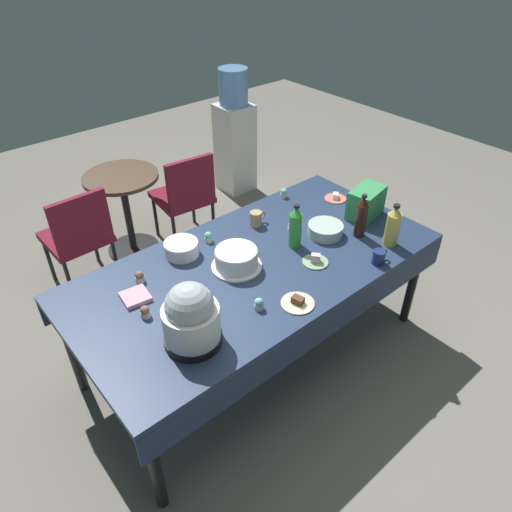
{
  "coord_description": "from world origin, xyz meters",
  "views": [
    {
      "loc": [
        -1.42,
        -1.67,
        2.42
      ],
      "look_at": [
        0.0,
        0.0,
        0.8
      ],
      "focal_mm": 32.97,
      "sensor_mm": 36.0,
      "label": 1
    }
  ],
  "objects": [
    {
      "name": "ground",
      "position": [
        0.0,
        0.0,
        0.0
      ],
      "size": [
        9.0,
        9.0,
        0.0
      ],
      "primitive_type": "plane",
      "color": "slate"
    },
    {
      "name": "potluck_table",
      "position": [
        0.0,
        0.0,
        0.69
      ],
      "size": [
        2.2,
        1.1,
        0.75
      ],
      "color": "navy",
      "rests_on": "ground"
    },
    {
      "name": "frosted_layer_cake",
      "position": [
        -0.11,
        0.04,
        0.81
      ],
      "size": [
        0.3,
        0.3,
        0.12
      ],
      "color": "silver",
      "rests_on": "potluck_table"
    },
    {
      "name": "slow_cooker",
      "position": [
        -0.63,
        -0.28,
        0.91
      ],
      "size": [
        0.28,
        0.28,
        0.34
      ],
      "color": "black",
      "rests_on": "potluck_table"
    },
    {
      "name": "glass_salad_bowl",
      "position": [
        0.53,
        -0.06,
        0.79
      ],
      "size": [
        0.22,
        0.22,
        0.07
      ],
      "primitive_type": "cylinder",
      "color": "#B2C6BC",
      "rests_on": "potluck_table"
    },
    {
      "name": "ceramic_snack_bowl",
      "position": [
        -0.28,
        0.35,
        0.79
      ],
      "size": [
        0.2,
        0.2,
        0.09
      ],
      "primitive_type": "cylinder",
      "color": "silver",
      "rests_on": "potluck_table"
    },
    {
      "name": "dessert_plate_cream",
      "position": [
        -0.06,
        -0.41,
        0.76
      ],
      "size": [
        0.18,
        0.18,
        0.04
      ],
      "color": "beige",
      "rests_on": "potluck_table"
    },
    {
      "name": "dessert_plate_sage",
      "position": [
        0.27,
        -0.22,
        0.76
      ],
      "size": [
        0.15,
        0.15,
        0.06
      ],
      "color": "#8CA87F",
      "rests_on": "potluck_table"
    },
    {
      "name": "dessert_plate_coral",
      "position": [
        0.92,
        0.21,
        0.76
      ],
      "size": [
        0.15,
        0.15,
        0.04
      ],
      "color": "#E07266",
      "rests_on": "potluck_table"
    },
    {
      "name": "cupcake_berry",
      "position": [
        -0.6,
        0.29,
        0.78
      ],
      "size": [
        0.05,
        0.05,
        0.07
      ],
      "color": "beige",
      "rests_on": "potluck_table"
    },
    {
      "name": "cupcake_rose",
      "position": [
        0.39,
        0.11,
        0.78
      ],
      "size": [
        0.05,
        0.05,
        0.07
      ],
      "color": "beige",
      "rests_on": "potluck_table"
    },
    {
      "name": "cupcake_vanilla",
      "position": [
        -0.08,
        0.36,
        0.78
      ],
      "size": [
        0.05,
        0.05,
        0.07
      ],
      "color": "beige",
      "rests_on": "potluck_table"
    },
    {
      "name": "cupcake_mint",
      "position": [
        0.66,
        0.47,
        0.78
      ],
      "size": [
        0.05,
        0.05,
        0.07
      ],
      "color": "beige",
      "rests_on": "potluck_table"
    },
    {
      "name": "cupcake_lemon",
      "position": [
        -0.72,
        0.02,
        0.78
      ],
      "size": [
        0.05,
        0.05,
        0.07
      ],
      "color": "beige",
      "rests_on": "potluck_table"
    },
    {
      "name": "cupcake_cocoa",
      "position": [
        -0.24,
        -0.31,
        0.78
      ],
      "size": [
        0.05,
        0.05,
        0.07
      ],
      "color": "beige",
      "rests_on": "potluck_table"
    },
    {
      "name": "soda_bottle_lime_soda",
      "position": [
        0.3,
        -0.02,
        0.88
      ],
      "size": [
        0.08,
        0.08,
        0.29
      ],
      "color": "green",
      "rests_on": "potluck_table"
    },
    {
      "name": "soda_bottle_ginger_ale",
      "position": [
        0.76,
        -0.39,
        0.88
      ],
      "size": [
        0.09,
        0.09,
        0.28
      ],
      "color": "gold",
      "rests_on": "potluck_table"
    },
    {
      "name": "soda_bottle_cola",
      "position": [
        0.69,
        -0.2,
        0.88
      ],
      "size": [
        0.07,
        0.07,
        0.29
      ],
      "color": "#33190F",
      "rests_on": "potluck_table"
    },
    {
      "name": "coffee_mug_navy",
      "position": [
        0.55,
        -0.46,
        0.79
      ],
      "size": [
        0.11,
        0.07,
        0.09
      ],
      "color": "navy",
      "rests_on": "potluck_table"
    },
    {
      "name": "coffee_mug_tan",
      "position": [
        0.27,
        0.31,
        0.8
      ],
      "size": [
        0.12,
        0.08,
        0.1
      ],
      "color": "tan",
      "rests_on": "potluck_table"
    },
    {
      "name": "soda_carton",
      "position": [
        0.9,
        -0.07,
        0.85
      ],
      "size": [
        0.29,
        0.21,
        0.2
      ],
      "primitive_type": "cube",
      "rotation": [
        0.0,
        0.0,
        0.19
      ],
      "color": "#338C4C",
      "rests_on": "potluck_table"
    },
    {
      "name": "paper_napkin_stack",
      "position": [
        -0.69,
        0.18,
        0.76
      ],
      "size": [
        0.16,
        0.16,
        0.02
      ],
      "primitive_type": "cube",
      "rotation": [
        0.0,
        0.0,
        -0.12
      ],
      "color": "pink",
      "rests_on": "potluck_table"
    },
    {
      "name": "maroon_chair_left",
      "position": [
        -0.55,
        1.38,
        0.49
      ],
      "size": [
        0.45,
        0.45,
        0.85
      ],
      "color": "maroon",
      "rests_on": "ground"
    },
    {
      "name": "maroon_chair_right",
      "position": [
        0.39,
        1.38,
        0.49
      ],
      "size": [
        0.48,
        0.48,
        0.85
      ],
      "color": "maroon",
      "rests_on": "ground"
    },
    {
      "name": "round_cafe_table",
      "position": [
        -0.05,
        1.6,
        0.5
      ],
      "size": [
        0.6,
        0.6,
        0.72
      ],
      "color": "#473323",
      "rests_on": "ground"
    },
    {
      "name": "water_cooler",
      "position": [
        1.35,
        1.91,
        0.59
      ],
      "size": [
        0.32,
        0.32,
        1.24
      ],
      "color": "silver",
      "rests_on": "ground"
    }
  ]
}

